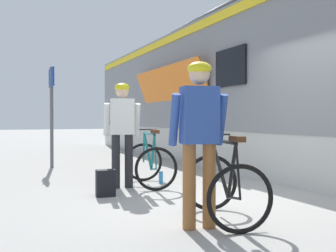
% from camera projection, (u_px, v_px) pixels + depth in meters
% --- Properties ---
extents(ground_plane, '(80.00, 80.00, 0.00)m').
position_uv_depth(ground_plane, '(239.00, 200.00, 5.49)').
color(ground_plane, '#A09E99').
extents(train_car, '(3.32, 21.89, 3.88)m').
position_uv_depth(train_car, '(313.00, 80.00, 8.04)').
color(train_car, slate).
rests_on(train_car, ground).
extents(cyclist_near_in_white, '(0.65, 0.38, 1.76)m').
position_uv_depth(cyclist_near_in_white, '(122.00, 125.00, 6.48)').
color(cyclist_near_in_white, '#232328').
rests_on(cyclist_near_in_white, ground).
extents(cyclist_far_in_blue, '(0.65, 0.39, 1.76)m').
position_uv_depth(cyclist_far_in_blue, '(199.00, 129.00, 4.07)').
color(cyclist_far_in_blue, '#935B2D').
rests_on(cyclist_far_in_blue, ground).
extents(bicycle_near_teal, '(0.87, 1.17, 0.99)m').
position_uv_depth(bicycle_near_teal, '(150.00, 163.00, 6.69)').
color(bicycle_near_teal, black).
rests_on(bicycle_near_teal, ground).
extents(bicycle_far_black, '(0.94, 1.21, 0.99)m').
position_uv_depth(bicycle_far_black, '(224.00, 186.00, 4.37)').
color(bicycle_far_black, black).
rests_on(bicycle_far_black, ground).
extents(backpack_on_platform, '(0.30, 0.21, 0.40)m').
position_uv_depth(backpack_on_platform, '(106.00, 183.00, 5.77)').
color(backpack_on_platform, black).
rests_on(backpack_on_platform, ground).
extents(water_bottle_near_the_bikes, '(0.08, 0.08, 0.22)m').
position_uv_depth(water_bottle_near_the_bikes, '(161.00, 178.00, 6.91)').
color(water_bottle_near_the_bikes, '#338CCC').
rests_on(water_bottle_near_the_bikes, ground).
extents(platform_sign_post, '(0.08, 0.70, 2.40)m').
position_uv_depth(platform_sign_post, '(52.00, 100.00, 9.19)').
color(platform_sign_post, '#595B60').
rests_on(platform_sign_post, ground).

